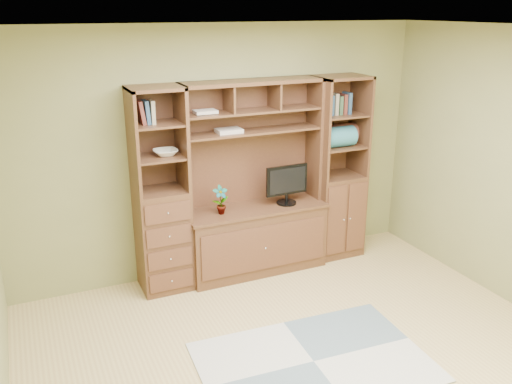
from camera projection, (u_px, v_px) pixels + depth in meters
name	position (u px, v px, depth m)	size (l,w,h in m)	color
room	(320.00, 215.00, 3.95)	(4.60, 4.10, 2.64)	tan
center_hutch	(256.00, 181.00, 5.64)	(1.54, 0.53, 2.05)	#4D2E1A
left_tower	(161.00, 192.00, 5.29)	(0.50, 0.45, 2.05)	#4D2E1A
right_tower	(338.00, 168.00, 6.07)	(0.55, 0.45, 2.05)	#4D2E1A
rug	(314.00, 362.00, 4.40)	(1.83, 1.22, 0.01)	gray
monitor	(287.00, 178.00, 5.74)	(0.48, 0.21, 0.59)	black
orchid	(221.00, 200.00, 5.50)	(0.16, 0.11, 0.30)	#A65A38
magazines	(229.00, 131.00, 5.44)	(0.25, 0.19, 0.04)	#C0B4A3
bowl	(166.00, 152.00, 5.19)	(0.23, 0.23, 0.06)	silver
blanket_teal	(337.00, 137.00, 5.88)	(0.38, 0.22, 0.22)	#2D6A78
blanket_red	(344.00, 133.00, 6.06)	(0.39, 0.22, 0.22)	brown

